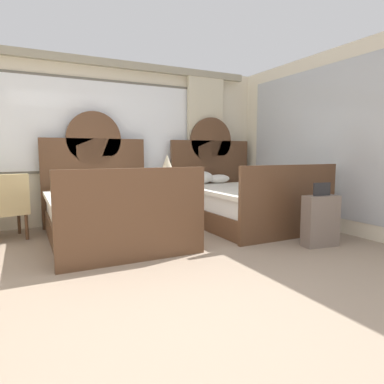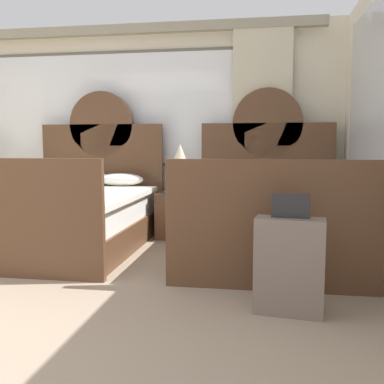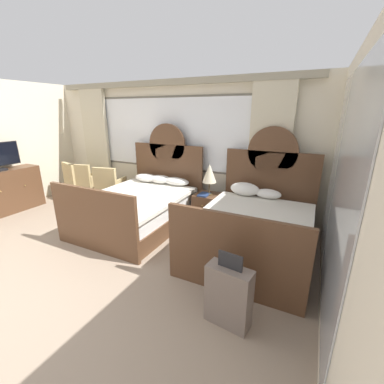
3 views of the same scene
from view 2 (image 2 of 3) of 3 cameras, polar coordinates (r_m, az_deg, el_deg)
name	(u,v)px [view 2 (image 2 of 3)]	position (r m, az deg, el deg)	size (l,w,h in m)	color
wall_back_window	(105,124)	(5.95, -11.58, 9.01)	(6.26, 0.22, 2.70)	beige
bed_near_window	(70,214)	(4.89, -16.09, -2.83)	(1.64, 2.20, 1.83)	brown
bed_near_mirror	(267,219)	(4.43, 10.08, -3.64)	(1.64, 2.20, 1.83)	brown
nightstand_between_beds	(177,215)	(5.22, -1.99, -3.08)	(0.47, 0.49, 0.55)	brown
table_lamp_on_nightstand	(180,159)	(5.13, -1.62, 4.50)	(0.27, 0.27, 0.60)	brown
book_on_nightstand	(173,192)	(5.09, -2.55, -0.01)	(0.18, 0.26, 0.03)	navy
suitcase_on_floor	(289,265)	(2.92, 12.93, -9.59)	(0.47, 0.25, 0.81)	#75665B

